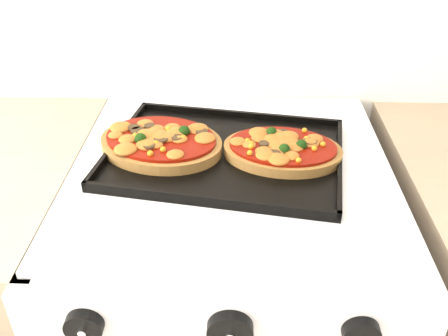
{
  "coord_description": "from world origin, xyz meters",
  "views": [
    {
      "loc": [
        -0.02,
        0.92,
        1.41
      ],
      "look_at": [
        -0.04,
        1.67,
        0.92
      ],
      "focal_mm": 40.0,
      "sensor_mm": 36.0,
      "label": 1
    }
  ],
  "objects_px": {
    "pizza_right": "(283,149)",
    "pizza_left": "(161,141)",
    "stove": "(229,327)",
    "baking_tray": "(225,153)"
  },
  "relations": [
    {
      "from": "pizza_left",
      "to": "pizza_right",
      "type": "xyz_separation_m",
      "value": [
        0.23,
        -0.02,
        -0.0
      ]
    },
    {
      "from": "stove",
      "to": "pizza_right",
      "type": "distance_m",
      "value": 0.49
    },
    {
      "from": "baking_tray",
      "to": "pizza_right",
      "type": "relative_size",
      "value": 1.96
    },
    {
      "from": "baking_tray",
      "to": "pizza_right",
      "type": "bearing_deg",
      "value": 6.47
    },
    {
      "from": "pizza_left",
      "to": "pizza_right",
      "type": "relative_size",
      "value": 1.08
    },
    {
      "from": "pizza_left",
      "to": "stove",
      "type": "bearing_deg",
      "value": -14.82
    },
    {
      "from": "stove",
      "to": "pizza_left",
      "type": "distance_m",
      "value": 0.5
    },
    {
      "from": "baking_tray",
      "to": "stove",
      "type": "bearing_deg",
      "value": -52.65
    },
    {
      "from": "pizza_right",
      "to": "pizza_left",
      "type": "bearing_deg",
      "value": 175.35
    },
    {
      "from": "stove",
      "to": "pizza_right",
      "type": "relative_size",
      "value": 4.15
    }
  ]
}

